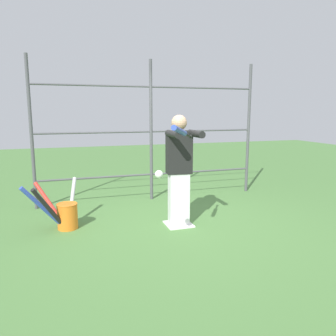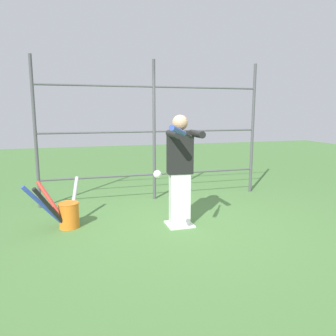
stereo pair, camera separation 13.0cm
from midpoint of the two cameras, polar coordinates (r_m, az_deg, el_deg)
name	(u,v)px [view 2 (the right image)]	position (r m, az deg, el deg)	size (l,w,h in m)	color
ground_plane	(179,225)	(5.17, 2.74, -9.86)	(24.00, 24.00, 0.00)	#4C7A3D
home_plate	(179,224)	(5.16, 2.74, -9.75)	(0.40, 0.40, 0.02)	white
fence_backstop	(154,131)	(6.41, -1.85, 6.38)	(4.38, 0.06, 2.71)	#4C4C51
batter	(180,167)	(4.92, 2.89, 0.15)	(0.43, 0.59, 1.69)	silver
baseball_bat_swinging	(180,132)	(3.95, 3.04, 6.35)	(0.53, 0.74, 0.22)	black
softball_in_flight	(157,174)	(3.86, -0.89, -1.09)	(0.10, 0.10, 0.10)	white
bat_bucket	(66,212)	(5.19, -16.71, -7.41)	(0.80, 0.98, 0.75)	orange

